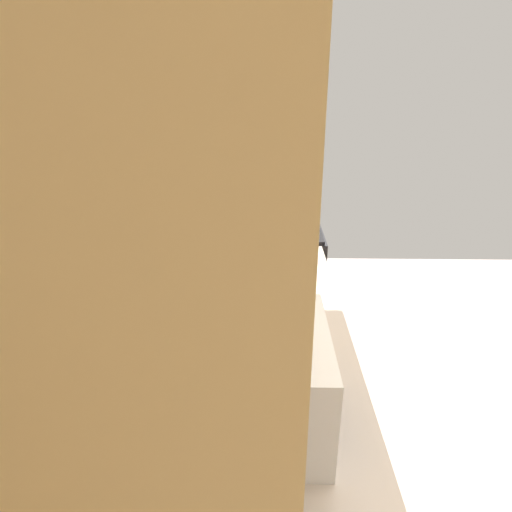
# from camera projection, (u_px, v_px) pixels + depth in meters

# --- Properties ---
(wall_back) EXTENTS (3.82, 0.12, 2.70)m
(wall_back) POSITION_uv_depth(u_px,v_px,m) (165.00, 229.00, 1.61)
(wall_back) COLOR beige
(wall_back) RESTS_ON ground_plane
(upper_cabinets) EXTENTS (1.78, 0.32, 0.67)m
(upper_cabinets) POSITION_uv_depth(u_px,v_px,m) (203.00, 54.00, 0.98)
(upper_cabinets) COLOR #F1C97B
(oven_range) EXTENTS (0.67, 0.69, 1.10)m
(oven_range) POSITION_uv_depth(u_px,v_px,m) (269.00, 288.00, 3.13)
(oven_range) COLOR black
(oven_range) RESTS_ON ground_plane
(microwave) EXTENTS (0.46, 0.39, 0.30)m
(microwave) POSITION_uv_depth(u_px,v_px,m) (261.00, 377.00, 1.28)
(microwave) COLOR white
(microwave) RESTS_ON counter_run
(bowl) EXTENTS (0.15, 0.15, 0.06)m
(bowl) POSITION_uv_depth(u_px,v_px,m) (277.00, 302.00, 1.93)
(bowl) COLOR silver
(bowl) RESTS_ON counter_run
(kettle) EXTENTS (0.21, 0.15, 0.17)m
(kettle) POSITION_uv_depth(u_px,v_px,m) (276.00, 263.00, 2.23)
(kettle) COLOR black
(kettle) RESTS_ON counter_run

